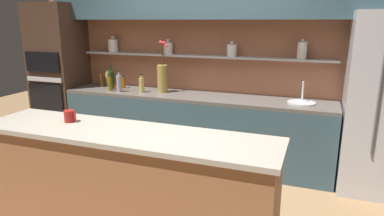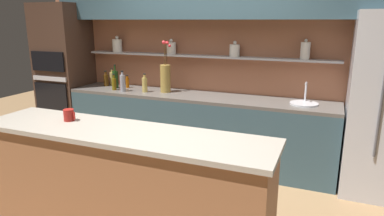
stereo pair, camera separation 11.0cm
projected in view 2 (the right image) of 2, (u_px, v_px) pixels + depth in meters
The scene contains 16 objects.
ground_plane at pixel (160, 205), 3.56m from camera, with size 12.00×12.00×0.00m, color olive.
back_wall_unit at pixel (211, 45), 4.55m from camera, with size 5.20×0.44×2.60m.
back_counter_unit at pixel (196, 128), 4.60m from camera, with size 3.58×0.62×0.92m.
island_counter at pixel (123, 188), 2.85m from camera, with size 2.51×0.61×1.02m.
oven_tower at pixel (65, 75), 5.23m from camera, with size 0.69×0.64×2.11m.
flower_vase at pixel (165, 77), 4.62m from camera, with size 0.15×0.16×0.70m.
sink_fixture at pixel (304, 103), 3.98m from camera, with size 0.32×0.32×0.25m.
bottle_oil_0 at pixel (114, 84), 4.79m from camera, with size 0.06×0.06×0.23m.
bottle_spirit_1 at pixel (106, 80), 5.07m from camera, with size 0.07×0.07×0.23m.
bottle_sauce_2 at pixel (121, 85), 4.78m from camera, with size 0.05×0.05×0.19m.
bottle_spirit_3 at pixel (145, 84), 4.65m from camera, with size 0.07×0.07×0.25m.
bottle_spirit_4 at pixel (112, 78), 5.12m from camera, with size 0.07×0.07×0.25m.
bottle_spirit_5 at pixel (123, 83), 4.69m from camera, with size 0.07×0.07×0.29m.
bottle_sauce_6 at pixel (127, 82), 4.95m from camera, with size 0.05×0.05×0.19m.
bottle_wine_7 at pixel (115, 79), 4.92m from camera, with size 0.08×0.08×0.34m.
coffee_mug at pixel (69, 115), 2.98m from camera, with size 0.11×0.09×0.10m.
Camera 2 is at (1.52, -2.83, 1.87)m, focal length 32.00 mm.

